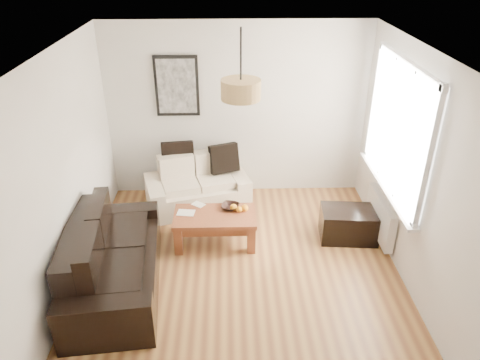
{
  "coord_description": "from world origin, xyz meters",
  "views": [
    {
      "loc": [
        -0.13,
        -4.08,
        3.57
      ],
      "look_at": [
        0.0,
        0.6,
        1.05
      ],
      "focal_mm": 34.0,
      "sensor_mm": 36.0,
      "label": 1
    }
  ],
  "objects_px": {
    "sofa_leather": "(113,257)",
    "ottoman": "(349,224)",
    "coffee_table": "(215,229)",
    "loveseat_cream": "(197,184)"
  },
  "relations": [
    {
      "from": "sofa_leather",
      "to": "ottoman",
      "type": "xyz_separation_m",
      "value": [
        2.88,
        0.89,
        -0.21
      ]
    },
    {
      "from": "coffee_table",
      "to": "ottoman",
      "type": "xyz_separation_m",
      "value": [
        1.77,
        0.06,
        -0.0
      ]
    },
    {
      "from": "loveseat_cream",
      "to": "ottoman",
      "type": "height_order",
      "value": "loveseat_cream"
    },
    {
      "from": "sofa_leather",
      "to": "ottoman",
      "type": "relative_size",
      "value": 2.62
    },
    {
      "from": "ottoman",
      "to": "loveseat_cream",
      "type": "bearing_deg",
      "value": 156.47
    },
    {
      "from": "ottoman",
      "to": "coffee_table",
      "type": "bearing_deg",
      "value": -177.94
    },
    {
      "from": "coffee_table",
      "to": "loveseat_cream",
      "type": "bearing_deg",
      "value": 106.43
    },
    {
      "from": "sofa_leather",
      "to": "coffee_table",
      "type": "distance_m",
      "value": 1.4
    },
    {
      "from": "sofa_leather",
      "to": "coffee_table",
      "type": "height_order",
      "value": "sofa_leather"
    },
    {
      "from": "coffee_table",
      "to": "ottoman",
      "type": "height_order",
      "value": "coffee_table"
    }
  ]
}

